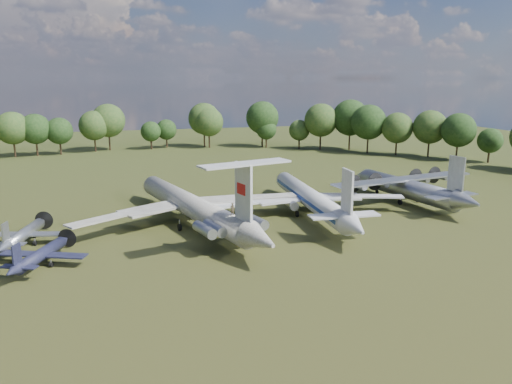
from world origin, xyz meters
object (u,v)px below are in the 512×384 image
object	(u,v)px
small_prop_northwest	(24,237)
an12_transport	(406,191)
il62_airliner	(192,210)
tu104_jet	(310,202)
small_prop_west	(41,257)
person_on_il62	(232,209)

from	to	relation	value
small_prop_northwest	an12_transport	bearing A→B (deg)	20.69
an12_transport	il62_airliner	bearing A→B (deg)	175.19
tu104_jet	an12_transport	size ratio (longest dim) A/B	1.30
small_prop_west	small_prop_northwest	distance (m)	9.38
tu104_jet	il62_airliner	bearing A→B (deg)	-175.01
small_prop_northwest	tu104_jet	bearing A→B (deg)	19.71
il62_airliner	small_prop_west	size ratio (longest dim) A/B	3.32
il62_airliner	small_prop_west	distance (m)	23.03
small_prop_west	small_prop_northwest	xyz separation A→B (m)	(-3.24, 8.80, 0.07)
il62_airliner	person_on_il62	distance (m)	13.39
an12_transport	person_on_il62	bearing A→B (deg)	-165.57
il62_airliner	tu104_jet	world-z (taller)	il62_airliner
tu104_jet	person_on_il62	xyz separation A→B (m)	(-15.90, -13.40, 3.34)
an12_transport	small_prop_northwest	xyz separation A→B (m)	(-61.55, -7.22, -1.01)
small_prop_west	small_prop_northwest	size ratio (longest dim) A/B	0.94
tu104_jet	small_prop_west	distance (m)	41.05
small_prop_northwest	il62_airliner	bearing A→B (deg)	22.38
an12_transport	small_prop_northwest	size ratio (longest dim) A/B	2.13
small_prop_west	il62_airliner	bearing A→B (deg)	54.26
tu104_jet	small_prop_west	xyz separation A→B (m)	(-38.91, -13.01, -1.07)
an12_transport	small_prop_west	distance (m)	60.49
small_prop_west	person_on_il62	distance (m)	23.43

